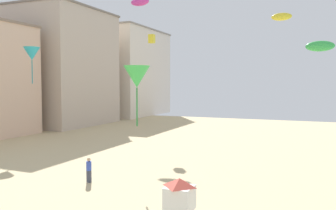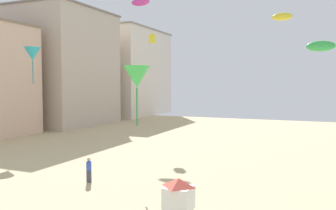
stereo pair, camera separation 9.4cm
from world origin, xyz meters
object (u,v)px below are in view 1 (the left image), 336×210
Objects in this scene: kite_cyan_delta at (32,54)px; kite_green_delta at (137,77)px; kite_magenta_parafoil at (140,2)px; kite_yellow_parafoil at (282,17)px; lifeguard_stand at (180,195)px; kite_flyer at (89,169)px; kite_yellow_box at (152,39)px; kite_green_parafoil at (320,46)px.

kite_green_delta is at bearing -25.80° from kite_cyan_delta.
kite_yellow_parafoil is at bearing 15.68° from kite_magenta_parafoil.
lifeguard_stand is 1.07× the size of kite_magenta_parafoil.
kite_flyer is 28.23m from kite_yellow_parafoil.
kite_yellow_box is at bearing -154.74° from kite_yellow_parafoil.
kite_flyer is 0.64× the size of lifeguard_stand.
lifeguard_stand is 0.66× the size of kite_green_delta.
kite_cyan_delta is 3.93× the size of kite_yellow_box.
kite_flyer is at bearing -72.38° from kite_magenta_parafoil.
lifeguard_stand is 31.48m from kite_magenta_parafoil.
lifeguard_stand is (8.47, -5.43, 0.92)m from kite_flyer.
kite_yellow_box is (-6.49, 15.67, 4.58)m from kite_green_delta.
kite_flyer is 0.69× the size of kite_magenta_parafoil.
kite_flyer is 6.79m from kite_green_delta.
kite_green_delta is 21.72m from kite_magenta_parafoil.
kite_green_parafoil is 1.25× the size of kite_yellow_parafoil.
kite_green_parafoil is at bearing 17.51° from kite_flyer.
kite_flyer is 1.72× the size of kite_yellow_box.
kite_cyan_delta is at bearing -142.25° from kite_yellow_box.
kite_yellow_parafoil is at bearing 31.04° from kite_cyan_delta.
kite_green_delta is 24.01m from kite_yellow_parafoil.
kite_green_parafoil is at bearing 70.21° from lifeguard_stand.
kite_yellow_box is at bearing -167.16° from kite_green_parafoil.
kite_yellow_parafoil reaches higher than kite_green_delta.
kite_magenta_parafoil reaches higher than kite_green_delta.
kite_flyer is 24.78m from kite_magenta_parafoil.
kite_cyan_delta is at bearing 154.20° from kite_green_delta.
kite_green_delta reaches higher than lifeguard_stand.
lifeguard_stand is 27.40m from kite_cyan_delta.
kite_yellow_parafoil is (-4.06, 2.30, 3.68)m from kite_green_parafoil.
kite_yellow_parafoil reaches higher than kite_flyer.
kite_yellow_box is at bearing -37.30° from kite_magenta_parafoil.
kite_green_delta is at bearing -118.84° from kite_green_parafoil.
kite_green_delta is at bearing -18.38° from kite_flyer.
kite_yellow_box is 0.40× the size of kite_magenta_parafoil.
kite_magenta_parafoil is (-2.43, 1.85, 4.66)m from kite_yellow_box.
kite_green_parafoil is at bearing 61.16° from kite_green_delta.
lifeguard_stand is 30.98m from kite_yellow_parafoil.
kite_yellow_box is at bearing 62.91° from kite_flyer.
kite_yellow_box is at bearing 112.48° from kite_green_delta.
lifeguard_stand is at bearing -71.49° from kite_flyer.
kite_magenta_parafoil is at bearing -164.32° from kite_yellow_parafoil.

